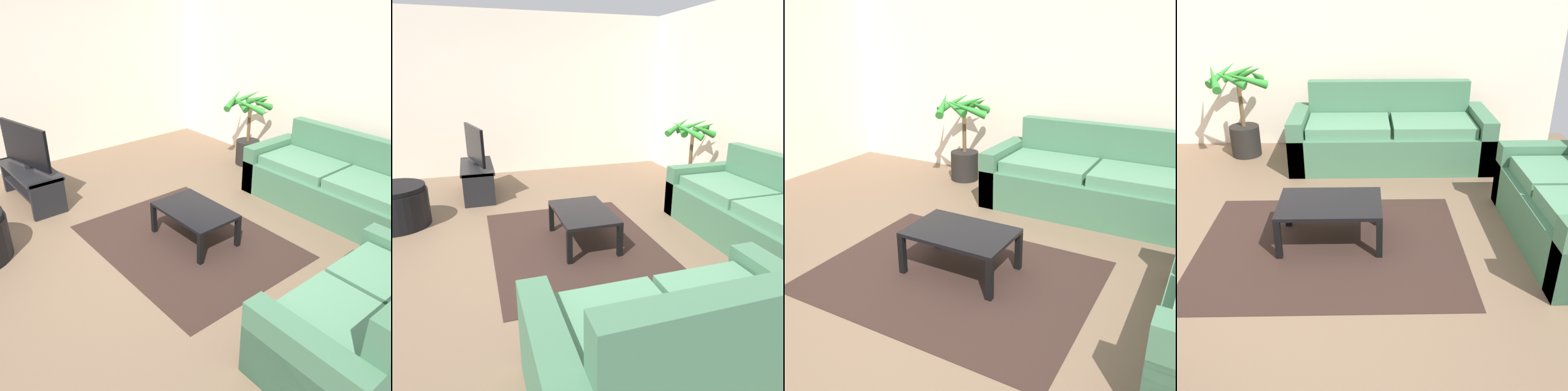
% 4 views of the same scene
% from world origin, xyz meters
% --- Properties ---
extents(ground_plane, '(6.60, 6.60, 0.00)m').
position_xyz_m(ground_plane, '(0.00, 0.00, 0.00)').
color(ground_plane, brown).
extents(wall_back, '(6.00, 0.06, 2.70)m').
position_xyz_m(wall_back, '(0.00, 3.00, 1.35)').
color(wall_back, beige).
rests_on(wall_back, ground).
extents(couch_main, '(2.28, 0.90, 0.90)m').
position_xyz_m(couch_main, '(0.83, 2.28, 0.30)').
color(couch_main, '#3F6B4C').
rests_on(couch_main, ground).
extents(coffee_table, '(0.85, 0.56, 0.37)m').
position_xyz_m(coffee_table, '(0.23, 0.52, 0.32)').
color(coffee_table, black).
rests_on(coffee_table, ground).
extents(area_rug, '(2.20, 1.70, 0.01)m').
position_xyz_m(area_rug, '(0.23, 0.42, 0.00)').
color(area_rug, black).
rests_on(area_rug, ground).
extents(potted_palm, '(0.77, 0.74, 1.12)m').
position_xyz_m(potted_palm, '(-0.95, 2.55, 0.50)').
color(potted_palm, black).
rests_on(potted_palm, ground).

